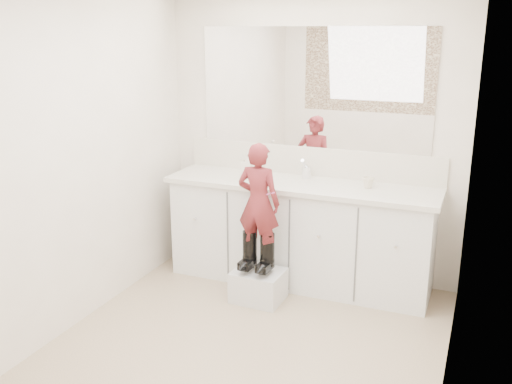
% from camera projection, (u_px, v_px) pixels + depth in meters
% --- Properties ---
extents(floor, '(3.00, 3.00, 0.00)m').
position_uv_depth(floor, '(242.00, 351.00, 3.90)').
color(floor, '#897159').
rests_on(floor, ground).
extents(wall_back, '(2.60, 0.00, 2.60)m').
position_uv_depth(wall_back, '(312.00, 140.00, 4.90)').
color(wall_back, beige).
rests_on(wall_back, floor).
extents(wall_front, '(2.60, 0.00, 2.60)m').
position_uv_depth(wall_front, '(87.00, 273.00, 2.23)').
color(wall_front, beige).
rests_on(wall_front, floor).
extents(wall_left, '(0.00, 3.00, 3.00)m').
position_uv_depth(wall_left, '(74.00, 163.00, 4.04)').
color(wall_left, beige).
rests_on(wall_left, floor).
extents(wall_right, '(0.00, 3.00, 3.00)m').
position_uv_depth(wall_right, '(460.00, 205.00, 3.09)').
color(wall_right, beige).
rests_on(wall_right, floor).
extents(vanity_cabinet, '(2.20, 0.55, 0.85)m').
position_uv_depth(vanity_cabinet, '(300.00, 235.00, 4.87)').
color(vanity_cabinet, silver).
rests_on(vanity_cabinet, floor).
extents(countertop, '(2.28, 0.58, 0.04)m').
position_uv_depth(countertop, '(300.00, 185.00, 4.73)').
color(countertop, beige).
rests_on(countertop, vanity_cabinet).
extents(backsplash, '(2.28, 0.03, 0.25)m').
position_uv_depth(backsplash, '(311.00, 161.00, 4.94)').
color(backsplash, beige).
rests_on(backsplash, countertop).
extents(mirror, '(2.00, 0.02, 1.00)m').
position_uv_depth(mirror, '(313.00, 88.00, 4.77)').
color(mirror, white).
rests_on(mirror, wall_back).
extents(dot_panel, '(2.00, 0.01, 1.20)m').
position_uv_depth(dot_panel, '(79.00, 160.00, 2.12)').
color(dot_panel, '#472819').
rests_on(dot_panel, wall_front).
extents(faucet, '(0.08, 0.08, 0.10)m').
position_uv_depth(faucet, '(306.00, 172.00, 4.86)').
color(faucet, silver).
rests_on(faucet, countertop).
extents(cup, '(0.11, 0.11, 0.09)m').
position_uv_depth(cup, '(368.00, 183.00, 4.56)').
color(cup, beige).
rests_on(cup, countertop).
extents(soap_bottle, '(0.11, 0.11, 0.22)m').
position_uv_depth(soap_bottle, '(248.00, 166.00, 4.85)').
color(soap_bottle, beige).
rests_on(soap_bottle, countertop).
extents(step_stool, '(0.41, 0.34, 0.25)m').
position_uv_depth(step_stool, '(258.00, 285.00, 4.60)').
color(step_stool, silver).
rests_on(step_stool, floor).
extents(boot_left, '(0.13, 0.22, 0.33)m').
position_uv_depth(boot_left, '(250.00, 251.00, 4.55)').
color(boot_left, black).
rests_on(boot_left, step_stool).
extents(boot_right, '(0.13, 0.22, 0.33)m').
position_uv_depth(boot_right, '(267.00, 253.00, 4.49)').
color(boot_right, black).
rests_on(boot_right, step_stool).
extents(toddler, '(0.35, 0.24, 0.95)m').
position_uv_depth(toddler, '(259.00, 203.00, 4.40)').
color(toddler, '#B3373C').
rests_on(toddler, step_stool).
extents(toothbrush, '(0.14, 0.02, 0.06)m').
position_uv_depth(toothbrush, '(266.00, 195.00, 4.35)').
color(toothbrush, '#CE5095').
rests_on(toothbrush, toddler).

